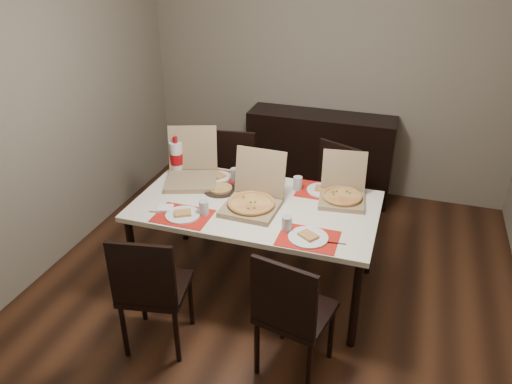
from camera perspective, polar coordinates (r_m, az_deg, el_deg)
ground at (r=4.08m, az=1.72°, el=-11.48°), size 3.80×4.00×0.02m
room_walls at (r=3.67m, az=4.11°, el=14.54°), size 3.84×4.02×2.62m
sideboard at (r=5.33m, az=7.26°, el=4.18°), size 1.50×0.40×0.90m
dining_table at (r=3.77m, az=0.00°, el=-2.23°), size 1.80×1.00×0.75m
chair_near_left at (r=3.37m, az=-11.90°, el=-10.67°), size 0.49×0.49×0.93m
chair_near_right at (r=3.13m, az=4.04°, el=-13.46°), size 0.50×0.50×0.93m
chair_far_left at (r=4.67m, az=-2.92°, el=1.61°), size 0.47×0.47×0.93m
chair_far_right at (r=4.46m, az=8.40°, el=-0.01°), size 0.56×0.56×0.93m
setting_near_left at (r=3.62m, az=-7.99°, el=-2.34°), size 0.46×0.30×0.11m
setting_near_right at (r=3.36m, az=5.36°, el=-4.78°), size 0.45×0.30×0.11m
setting_far_left at (r=4.12m, az=-4.09°, el=1.86°), size 0.48×0.30×0.11m
setting_far_right at (r=3.94m, az=6.88°, el=0.40°), size 0.53×0.30×0.11m
napkin_loose at (r=3.63m, az=0.29°, el=-2.17°), size 0.15×0.14×0.02m
pizza_box_center at (r=3.66m, az=-0.37°, el=-0.96°), size 0.40×0.45×0.39m
pizza_box_right at (r=3.82m, az=9.82°, el=-0.15°), size 0.38×0.41×0.34m
pizza_box_left at (r=4.10m, az=-7.32°, el=2.16°), size 0.52×0.55×0.40m
faina_plate at (r=3.93m, az=-4.11°, el=0.32°), size 0.26×0.26×0.03m
dip_bowl at (r=3.82m, az=2.28°, el=-0.46°), size 0.15×0.15×0.03m
soda_bottle at (r=4.21m, az=-9.06°, el=3.89°), size 0.11×0.11×0.32m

